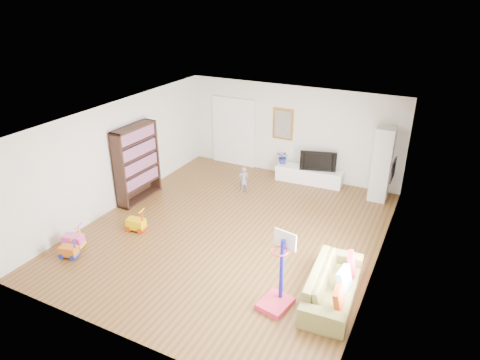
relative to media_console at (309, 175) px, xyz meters
The scene contains 25 objects.
floor 3.49m from the media_console, 102.19° to the right, with size 6.50×7.50×0.00m, color brown.
ceiling 4.28m from the media_console, 102.19° to the right, with size 6.50×7.50×0.00m, color white.
wall_back 1.39m from the media_console, 155.06° to the left, with size 6.50×0.00×2.70m, color silver.
wall_front 7.28m from the media_console, 95.87° to the right, with size 6.50×0.00×2.70m, color silver.
wall_left 5.36m from the media_console, 139.48° to the right, with size 0.00×7.50×2.70m, color silver.
wall_right 4.38m from the media_console, 53.58° to the right, with size 0.00×7.50×2.70m, color white.
navy_accent 3.59m from the media_console, 38.78° to the right, with size 0.01×3.20×1.70m, color black.
olive_wainscot 3.22m from the media_console, 38.78° to the right, with size 0.01×3.20×1.00m, color brown.
doorway 2.78m from the media_console, behind, with size 1.45×0.06×2.10m, color white.
painting_back 1.68m from the media_console, 162.95° to the left, with size 0.62×0.06×0.92m, color gold.
artwork_right 3.31m from the media_console, 36.60° to the right, with size 0.04×0.56×0.46m, color #7F3F8C.
media_console is the anchor object (origin of this frame).
tall_cabinet 2.14m from the media_console, ahead, with size 0.47×0.47×2.00m, color silver.
bookshelf 4.88m from the media_console, 140.91° to the right, with size 0.36×1.39×2.03m, color black.
sofa 5.08m from the media_console, 66.85° to the right, with size 2.05×0.80×0.60m, color olive.
basketball_hoop 5.50m from the media_console, 77.85° to the right, with size 0.50×0.61×1.46m, color #D22747.
ride_on_yellow 5.19m from the media_console, 122.05° to the right, with size 0.42×0.26×0.56m, color #DFB702.
ride_on_orange 6.77m from the media_console, 119.40° to the right, with size 0.37×0.23×0.50m, color #CA651A.
ride_on_pink 6.60m from the media_console, 122.24° to the right, with size 0.43×0.27×0.58m, color #E449AE.
child 2.03m from the media_console, 133.70° to the right, with size 0.28×0.18×0.77m, color slate.
tv 0.57m from the media_console, ahead, with size 1.02×0.13×0.59m, color black.
vase_plant 0.92m from the media_console, behind, with size 0.37×0.32×0.41m, color navy.
pillow_left 5.68m from the media_console, 66.90° to the right, with size 0.10×0.37×0.37m, color #B94618.
pillow_center 5.15m from the media_console, 64.91° to the right, with size 0.11×0.41×0.41m, color white.
pillow_right 4.67m from the media_console, 62.04° to the right, with size 0.10×0.38×0.38m, color #B51D35.
Camera 1 is at (4.04, -7.63, 5.26)m, focal length 32.00 mm.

